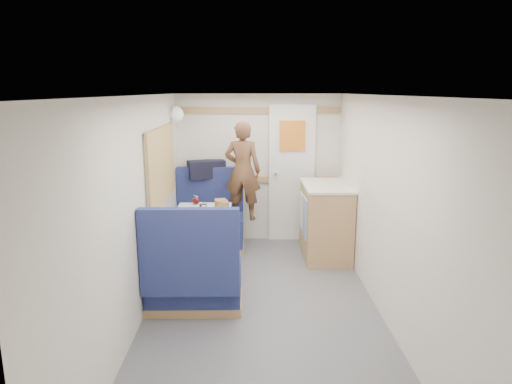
{
  "coord_description": "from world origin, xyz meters",
  "views": [
    {
      "loc": [
        -0.12,
        -3.88,
        2.04
      ],
      "look_at": [
        -0.05,
        0.9,
        0.97
      ],
      "focal_mm": 32.0,
      "sensor_mm": 36.0,
      "label": 1
    }
  ],
  "objects_px": {
    "tumbler_mid": "(195,200)",
    "beer_glass": "(219,207)",
    "duffel_bag": "(206,169)",
    "salt_grinder": "(201,207)",
    "wine_glass": "(196,202)",
    "orange_fruit": "(221,212)",
    "dinette_table": "(202,226)",
    "cheese_block": "(206,212)",
    "bench_far": "(210,226)",
    "tumbler_right": "(204,209)",
    "galley_counter": "(325,220)",
    "bench_near": "(194,280)",
    "tumbler_left": "(180,216)",
    "bread_loaf": "(222,205)",
    "pepper_grinder": "(202,208)",
    "dome_light": "(175,114)",
    "person": "(243,171)",
    "tray": "(212,220)"
  },
  "relations": [
    {
      "from": "duffel_bag",
      "to": "pepper_grinder",
      "type": "bearing_deg",
      "value": -106.7
    },
    {
      "from": "dome_light",
      "to": "wine_glass",
      "type": "bearing_deg",
      "value": -68.74
    },
    {
      "from": "tumbler_mid",
      "to": "pepper_grinder",
      "type": "bearing_deg",
      "value": -72.11
    },
    {
      "from": "dinette_table",
      "to": "wine_glass",
      "type": "relative_size",
      "value": 5.48
    },
    {
      "from": "dinette_table",
      "to": "tumbler_right",
      "type": "distance_m",
      "value": 0.21
    },
    {
      "from": "duffel_bag",
      "to": "tray",
      "type": "height_order",
      "value": "duffel_bag"
    },
    {
      "from": "bench_near",
      "to": "dome_light",
      "type": "bearing_deg",
      "value": 102.82
    },
    {
      "from": "person",
      "to": "duffel_bag",
      "type": "relative_size",
      "value": 2.57
    },
    {
      "from": "tumbler_left",
      "to": "bread_loaf",
      "type": "bearing_deg",
      "value": 50.49
    },
    {
      "from": "salt_grinder",
      "to": "bread_loaf",
      "type": "height_order",
      "value": "salt_grinder"
    },
    {
      "from": "bench_near",
      "to": "galley_counter",
      "type": "distance_m",
      "value": 2.04
    },
    {
      "from": "tumbler_right",
      "to": "salt_grinder",
      "type": "xyz_separation_m",
      "value": [
        -0.05,
        0.07,
        0.0
      ]
    },
    {
      "from": "tumbler_right",
      "to": "bench_far",
      "type": "bearing_deg",
      "value": 91.78
    },
    {
      "from": "tumbler_mid",
      "to": "beer_glass",
      "type": "height_order",
      "value": "tumbler_mid"
    },
    {
      "from": "bench_far",
      "to": "galley_counter",
      "type": "distance_m",
      "value": 1.51
    },
    {
      "from": "dinette_table",
      "to": "bench_far",
      "type": "height_order",
      "value": "bench_far"
    },
    {
      "from": "dinette_table",
      "to": "tumbler_mid",
      "type": "relative_size",
      "value": 8.68
    },
    {
      "from": "duffel_bag",
      "to": "cheese_block",
      "type": "height_order",
      "value": "duffel_bag"
    },
    {
      "from": "tray",
      "to": "pepper_grinder",
      "type": "height_order",
      "value": "pepper_grinder"
    },
    {
      "from": "salt_grinder",
      "to": "dome_light",
      "type": "bearing_deg",
      "value": 114.91
    },
    {
      "from": "wine_glass",
      "to": "tumbler_right",
      "type": "height_order",
      "value": "wine_glass"
    },
    {
      "from": "cheese_block",
      "to": "tumbler_right",
      "type": "bearing_deg",
      "value": 105.63
    },
    {
      "from": "bench_far",
      "to": "duffel_bag",
      "type": "bearing_deg",
      "value": 100.87
    },
    {
      "from": "bench_far",
      "to": "tumbler_right",
      "type": "height_order",
      "value": "bench_far"
    },
    {
      "from": "person",
      "to": "tray",
      "type": "bearing_deg",
      "value": 83.19
    },
    {
      "from": "dinette_table",
      "to": "cheese_block",
      "type": "height_order",
      "value": "cheese_block"
    },
    {
      "from": "galley_counter",
      "to": "beer_glass",
      "type": "bearing_deg",
      "value": -159.38
    },
    {
      "from": "bench_far",
      "to": "bread_loaf",
      "type": "bearing_deg",
      "value": -73.33
    },
    {
      "from": "beer_glass",
      "to": "tumbler_right",
      "type": "bearing_deg",
      "value": -151.32
    },
    {
      "from": "bench_far",
      "to": "dome_light",
      "type": "xyz_separation_m",
      "value": [
        -0.39,
        -0.01,
        1.45
      ]
    },
    {
      "from": "person",
      "to": "salt_grinder",
      "type": "bearing_deg",
      "value": 64.04
    },
    {
      "from": "galley_counter",
      "to": "bench_near",
      "type": "bearing_deg",
      "value": -136.06
    },
    {
      "from": "pepper_grinder",
      "to": "dome_light",
      "type": "bearing_deg",
      "value": 115.16
    },
    {
      "from": "galley_counter",
      "to": "wine_glass",
      "type": "height_order",
      "value": "galley_counter"
    },
    {
      "from": "salt_grinder",
      "to": "tumbler_left",
      "type": "bearing_deg",
      "value": -114.57
    },
    {
      "from": "cheese_block",
      "to": "salt_grinder",
      "type": "bearing_deg",
      "value": 113.84
    },
    {
      "from": "orange_fruit",
      "to": "salt_grinder",
      "type": "bearing_deg",
      "value": 136.34
    },
    {
      "from": "orange_fruit",
      "to": "cheese_block",
      "type": "distance_m",
      "value": 0.18
    },
    {
      "from": "tumbler_mid",
      "to": "beer_glass",
      "type": "distance_m",
      "value": 0.43
    },
    {
      "from": "pepper_grinder",
      "to": "bread_loaf",
      "type": "bearing_deg",
      "value": 31.13
    },
    {
      "from": "duffel_bag",
      "to": "salt_grinder",
      "type": "xyz_separation_m",
      "value": [
        0.03,
        -1.07,
        -0.25
      ]
    },
    {
      "from": "bench_far",
      "to": "pepper_grinder",
      "type": "height_order",
      "value": "bench_far"
    },
    {
      "from": "galley_counter",
      "to": "bread_loaf",
      "type": "distance_m",
      "value": 1.35
    },
    {
      "from": "tumbler_left",
      "to": "bread_loaf",
      "type": "distance_m",
      "value": 0.63
    },
    {
      "from": "duffel_bag",
      "to": "cheese_block",
      "type": "bearing_deg",
      "value": -104.25
    },
    {
      "from": "wine_glass",
      "to": "orange_fruit",
      "type": "bearing_deg",
      "value": -33.06
    },
    {
      "from": "cheese_block",
      "to": "wine_glass",
      "type": "relative_size",
      "value": 0.63
    },
    {
      "from": "tumbler_mid",
      "to": "bread_loaf",
      "type": "bearing_deg",
      "value": -33.14
    },
    {
      "from": "bench_near",
      "to": "pepper_grinder",
      "type": "xyz_separation_m",
      "value": [
        -0.01,
        0.9,
        0.46
      ]
    },
    {
      "from": "galley_counter",
      "to": "tumbler_right",
      "type": "xyz_separation_m",
      "value": [
        -1.44,
        -0.57,
        0.3
      ]
    }
  ]
}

